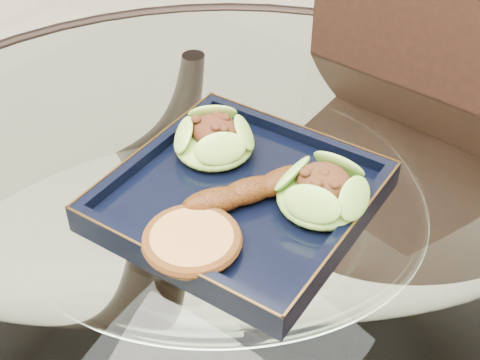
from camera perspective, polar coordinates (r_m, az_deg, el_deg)
The scene contains 7 objects.
dining_table at distance 0.86m, azimuth -1.30°, elevation -12.17°, with size 1.13×1.13×0.77m.
dining_chair at distance 1.07m, azimuth 10.62°, elevation -6.17°, with size 0.41×0.41×0.92m.
navy_plate at distance 0.76m, azimuth -0.00°, elevation -1.74°, with size 0.27×0.27×0.02m, color black.
lettuce_wrap_left at distance 0.80m, azimuth -2.23°, elevation 3.31°, with size 0.09×0.09×0.03m, color #6BA12E.
lettuce_wrap_right at distance 0.73m, azimuth 7.00°, elevation -1.18°, with size 0.10×0.10×0.04m, color #6A9F2E.
roasted_plantain at distance 0.73m, azimuth 0.76°, elevation -0.93°, with size 0.15×0.03×0.03m, color #5B2909.
crumb_patty at distance 0.69m, azimuth -4.12°, elevation -5.27°, with size 0.09×0.09×0.02m, color #C88242.
Camera 1 is at (0.33, -0.41, 1.28)m, focal length 50.00 mm.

